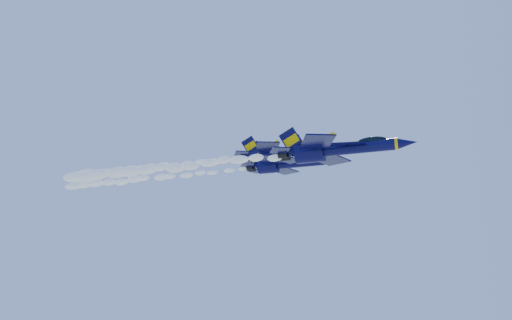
% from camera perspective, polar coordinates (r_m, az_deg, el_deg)
% --- Properties ---
extents(jet_lead, '(19.32, 15.85, 7.18)m').
position_cam_1_polar(jet_lead, '(71.50, 9.21, 1.23)').
color(jet_lead, '#090737').
extents(smoke_trail_jet_lead, '(38.55, 2.00, 1.80)m').
position_cam_1_polar(smoke_trail_jet_lead, '(80.33, -10.49, -0.95)').
color(smoke_trail_jet_lead, white).
extents(jet_second, '(15.69, 12.87, 5.83)m').
position_cam_1_polar(jet_second, '(83.60, 3.47, -0.47)').
color(jet_second, '#090737').
extents(smoke_trail_jet_second, '(38.55, 1.62, 1.46)m').
position_cam_1_polar(smoke_trail_jet_second, '(93.51, -12.06, -2.07)').
color(smoke_trail_jet_second, white).
extents(jet_third, '(19.30, 15.83, 7.17)m').
position_cam_1_polar(jet_third, '(94.44, 3.20, 0.87)').
color(jet_third, '#090737').
extents(smoke_trail_jet_third, '(38.55, 2.00, 1.80)m').
position_cam_1_polar(smoke_trail_jet_third, '(104.78, -11.44, -0.78)').
color(smoke_trail_jet_third, white).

